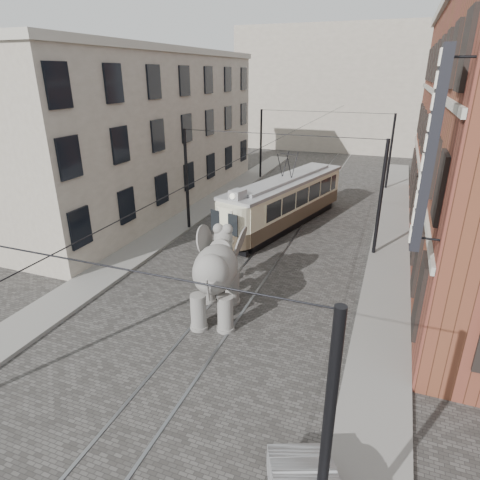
% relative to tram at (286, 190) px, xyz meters
% --- Properties ---
extents(ground, '(120.00, 120.00, 0.00)m').
position_rel_tram_xyz_m(ground, '(0.33, -8.84, -2.24)').
color(ground, '#474441').
extents(tram_rails, '(1.54, 80.00, 0.02)m').
position_rel_tram_xyz_m(tram_rails, '(0.33, -8.84, -2.23)').
color(tram_rails, slate).
rests_on(tram_rails, ground).
extents(sidewalk_right, '(2.00, 60.00, 0.15)m').
position_rel_tram_xyz_m(sidewalk_right, '(6.33, -8.84, -2.16)').
color(sidewalk_right, slate).
rests_on(sidewalk_right, ground).
extents(sidewalk_left, '(2.00, 60.00, 0.15)m').
position_rel_tram_xyz_m(sidewalk_left, '(-6.17, -8.84, -2.16)').
color(sidewalk_left, slate).
rests_on(sidewalk_left, ground).
extents(stucco_building, '(7.00, 24.00, 10.00)m').
position_rel_tram_xyz_m(stucco_building, '(-10.67, 1.16, 2.76)').
color(stucco_building, gray).
rests_on(stucco_building, ground).
extents(distant_block, '(28.00, 10.00, 14.00)m').
position_rel_tram_xyz_m(distant_block, '(0.33, 31.16, 4.76)').
color(distant_block, gray).
rests_on(distant_block, ground).
extents(catenary, '(11.00, 30.20, 6.00)m').
position_rel_tram_xyz_m(catenary, '(0.13, -3.84, 0.76)').
color(catenary, black).
rests_on(catenary, ground).
extents(tram, '(5.23, 11.50, 4.48)m').
position_rel_tram_xyz_m(tram, '(0.00, 0.00, 0.00)').
color(tram, '#EBE7BE').
rests_on(tram, ground).
extents(elephant, '(4.01, 5.66, 3.13)m').
position_rel_tram_xyz_m(elephant, '(0.15, -11.01, -0.67)').
color(elephant, slate).
rests_on(elephant, ground).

